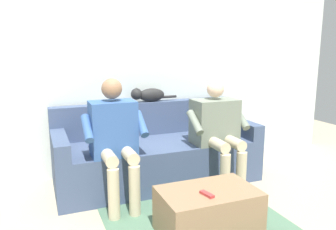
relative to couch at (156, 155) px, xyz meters
name	(u,v)px	position (x,y,z in m)	size (l,w,h in m)	color
ground_plane	(183,208)	(0.00, 0.71, -0.28)	(8.00, 8.00, 0.00)	tan
back_wall	(142,58)	(0.00, -0.46, 1.01)	(5.25, 0.06, 2.59)	silver
couch	(156,155)	(0.00, 0.00, 0.00)	(2.12, 0.83, 0.81)	#3D4C6B
coffee_table	(208,212)	(0.00, 1.17, -0.10)	(0.74, 0.47, 0.36)	#8C6B4C
person_left_seated	(217,127)	(-0.53, 0.37, 0.35)	(0.60, 0.58, 1.09)	slate
person_right_seated	(115,134)	(0.53, 0.38, 0.37)	(0.56, 0.54, 1.15)	#335693
cat_on_backrest	(148,95)	(-0.01, -0.30, 0.61)	(0.54, 0.13, 0.17)	black
remote_red	(207,194)	(0.06, 1.25, 0.09)	(0.12, 0.04, 0.02)	#B73333
floor_rug	(199,224)	(0.00, 1.02, -0.28)	(1.45, 1.62, 0.01)	#4C7056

